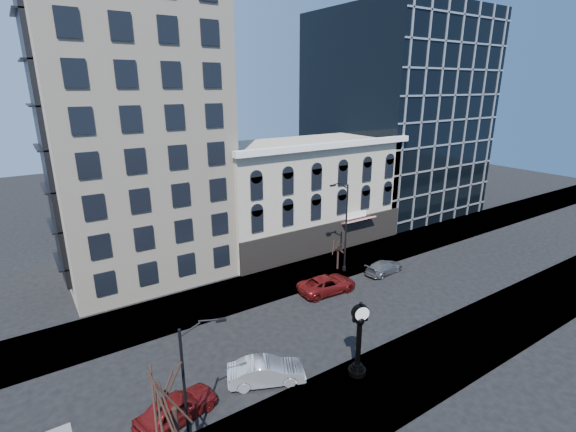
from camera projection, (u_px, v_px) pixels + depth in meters
ground at (295, 332)px, 32.09m from camera, size 160.00×160.00×0.00m
sidewalk_far at (246, 291)px, 38.43m from camera, size 160.00×6.00×0.12m
sidewalk_near at (369, 392)px, 25.72m from camera, size 160.00×6.00×0.12m
cream_tower at (124, 72)px, 38.07m from camera, size 15.90×15.40×42.50m
victorian_row at (303, 193)px, 49.26m from camera, size 22.60×11.19×12.50m
glass_office at (394, 115)px, 61.40m from camera, size 20.00×20.15×28.00m
street_clock at (359, 342)px, 26.65m from camera, size 1.19×1.19×5.23m
street_lamp_near at (194, 355)px, 19.45m from camera, size 2.01×0.77×7.95m
street_lamp_far at (342, 204)px, 40.03m from camera, size 2.46×0.38×9.50m
bare_tree_near at (172, 390)px, 18.16m from camera, size 4.13×4.13×7.08m
bare_tree_far at (338, 243)px, 42.06m from camera, size 2.21×2.21×3.79m
car_near_a at (177, 407)px, 23.49m from camera, size 5.13×3.03×1.64m
car_near_b at (266, 371)px, 26.46m from camera, size 5.19×3.53×1.62m
car_far_a at (327, 284)px, 38.15m from camera, size 5.72×2.96×1.54m
car_far_b at (384, 267)px, 42.02m from camera, size 4.65×2.30×1.30m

